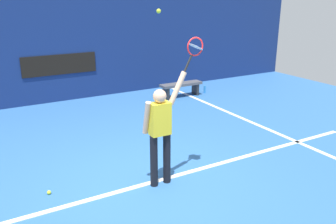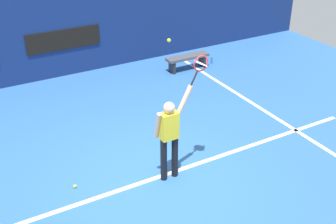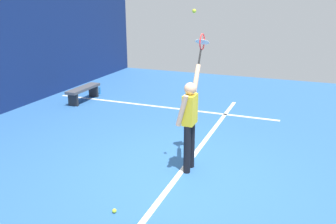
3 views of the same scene
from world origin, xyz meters
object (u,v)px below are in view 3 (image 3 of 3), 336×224
at_px(tennis_ball, 194,11).
at_px(spare_ball, 114,211).
at_px(tennis_player, 190,119).
at_px(court_bench, 83,91).
at_px(water_bottle, 100,91).
at_px(tennis_racket, 202,44).

distance_m(tennis_ball, spare_ball, 3.41).
height_order(tennis_player, court_bench, tennis_player).
distance_m(court_bench, water_bottle, 0.95).
bearing_deg(water_bottle, tennis_racket, -127.60).
bearing_deg(spare_ball, tennis_ball, -20.63).
distance_m(court_bench, spare_ball, 6.40).
bearing_deg(tennis_racket, tennis_player, 179.62).
bearing_deg(court_bench, tennis_ball, -125.35).
bearing_deg(court_bench, water_bottle, 0.00).
xyz_separation_m(tennis_ball, water_bottle, (4.20, 4.62, -2.78)).
relative_size(tennis_racket, court_bench, 0.44).
xyz_separation_m(tennis_ball, court_bench, (3.28, 4.62, -2.56)).
distance_m(tennis_racket, water_bottle, 6.16).
xyz_separation_m(tennis_player, tennis_racket, (0.64, -0.00, 1.28)).
xyz_separation_m(tennis_player, water_bottle, (4.16, 4.57, -0.89)).
bearing_deg(water_bottle, tennis_ball, -132.29).
bearing_deg(tennis_ball, tennis_player, 51.93).
xyz_separation_m(tennis_player, spare_ball, (-1.77, 0.60, -0.98)).
relative_size(water_bottle, spare_ball, 3.53).
distance_m(tennis_player, tennis_racket, 1.43).
height_order(tennis_player, water_bottle, tennis_player).
bearing_deg(tennis_player, court_bench, 54.68).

